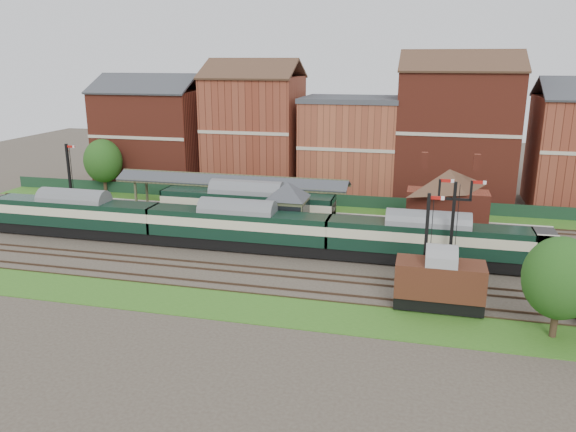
% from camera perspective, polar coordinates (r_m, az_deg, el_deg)
% --- Properties ---
extents(ground, '(160.00, 160.00, 0.00)m').
position_cam_1_polar(ground, '(51.30, 2.34, -4.01)').
color(ground, '#473D33').
rests_on(ground, ground).
extents(grass_back, '(90.00, 4.50, 0.06)m').
position_cam_1_polar(grass_back, '(66.34, 5.12, 0.56)').
color(grass_back, '#2D6619').
rests_on(grass_back, ground).
extents(grass_front, '(90.00, 5.00, 0.06)m').
position_cam_1_polar(grass_front, '(40.48, -1.12, -9.55)').
color(grass_front, '#2D6619').
rests_on(grass_front, ground).
extents(fence, '(90.00, 0.12, 1.50)m').
position_cam_1_polar(fence, '(68.08, 5.40, 1.58)').
color(fence, '#193823').
rests_on(fence, ground).
extents(platform, '(55.00, 3.40, 1.00)m').
position_cam_1_polar(platform, '(61.26, -0.40, -0.20)').
color(platform, '#2D2D2D').
rests_on(platform, ground).
extents(signal_box, '(5.40, 5.40, 6.00)m').
position_cam_1_polar(signal_box, '(54.00, -0.04, 0.57)').
color(signal_box, '#667754').
rests_on(signal_box, ground).
extents(brick_hut, '(3.20, 2.64, 2.94)m').
position_cam_1_polar(brick_hut, '(53.29, 8.34, -2.05)').
color(brick_hut, brown).
rests_on(brick_hut, ground).
extents(station_building, '(8.10, 8.10, 5.90)m').
position_cam_1_polar(station_building, '(58.68, 15.91, 1.96)').
color(station_building, maroon).
rests_on(station_building, platform).
extents(canopy, '(26.00, 3.89, 4.08)m').
position_cam_1_polar(canopy, '(61.99, -5.80, 3.80)').
color(canopy, '#484F31').
rests_on(canopy, platform).
extents(semaphore_bracket, '(3.60, 0.25, 8.18)m').
position_cam_1_polar(semaphore_bracket, '(46.67, 16.41, -0.70)').
color(semaphore_bracket, black).
rests_on(semaphore_bracket, ground).
extents(semaphore_platform_end, '(1.23, 0.25, 8.00)m').
position_cam_1_polar(semaphore_platform_end, '(69.25, -21.29, 3.70)').
color(semaphore_platform_end, black).
rests_on(semaphore_platform_end, ground).
extents(semaphore_siding, '(1.23, 0.25, 8.00)m').
position_cam_1_polar(semaphore_siding, '(42.43, 13.85, -2.81)').
color(semaphore_siding, black).
rests_on(semaphore_siding, ground).
extents(town_backdrop, '(69.00, 10.00, 16.00)m').
position_cam_1_polar(town_backdrop, '(73.71, 6.22, 7.60)').
color(town_backdrop, maroon).
rests_on(town_backdrop, ground).
extents(dmu_train, '(51.33, 2.70, 3.94)m').
position_cam_1_polar(dmu_train, '(52.33, -5.12, -0.99)').
color(dmu_train, black).
rests_on(dmu_train, ground).
extents(platform_railcar, '(18.31, 2.88, 4.22)m').
position_cam_1_polar(platform_railcar, '(58.58, -4.19, 1.00)').
color(platform_railcar, black).
rests_on(platform_railcar, ground).
extents(goods_van_a, '(6.16, 2.67, 3.74)m').
position_cam_1_polar(goods_van_a, '(41.27, 15.14, -6.45)').
color(goods_van_a, black).
rests_on(goods_van_a, ground).
extents(tree_far, '(4.62, 4.62, 6.74)m').
position_cam_1_polar(tree_far, '(39.14, 25.94, -5.71)').
color(tree_far, '#382619').
rests_on(tree_far, ground).
extents(tree_back, '(4.94, 4.94, 7.21)m').
position_cam_1_polar(tree_back, '(77.68, -18.28, 5.34)').
color(tree_back, '#382619').
rests_on(tree_back, ground).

